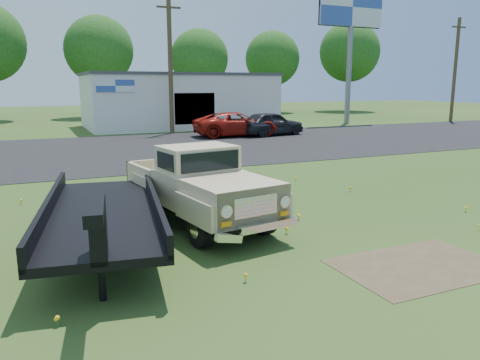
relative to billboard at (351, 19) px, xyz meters
name	(u,v)px	position (x,y,z in m)	size (l,w,h in m)	color
ground	(271,231)	(-20.00, -24.04, -8.54)	(140.00, 140.00, 0.00)	#274917
asphalt_lot	(135,149)	(-20.00, -9.04, -8.54)	(90.00, 14.00, 0.02)	black
dirt_patch_a	(419,266)	(-18.50, -27.04, -8.54)	(3.00, 2.00, 0.01)	brown
dirt_patch_b	(148,205)	(-22.00, -20.54, -8.54)	(2.20, 1.60, 0.01)	brown
commercial_building	(178,100)	(-14.00, 2.95, -6.44)	(14.20, 8.20, 4.15)	silver
billboard	(351,19)	(0.00, 0.00, 0.00)	(6.10, 0.45, 11.05)	slate
utility_pole_mid	(170,64)	(-16.00, -2.04, -3.93)	(1.60, 0.30, 9.00)	#43331F
utility_pole_east	(455,69)	(10.00, -2.04, -3.93)	(1.60, 0.30, 9.00)	#43331F
treeline_d	(99,50)	(-18.00, 16.46, -1.92)	(6.72, 6.72, 10.00)	#3D261B
treeline_e	(199,58)	(-8.00, 14.96, -2.55)	(6.08, 6.08, 9.04)	#3D261B
treeline_f	(272,59)	(2.00, 17.46, -2.24)	(6.40, 6.40, 9.52)	#3D261B
treeline_g	(350,52)	(12.00, 15.96, -1.29)	(7.36, 7.36, 10.95)	#3D261B
vintage_pickup_truck	(198,184)	(-21.28, -22.73, -7.60)	(2.02, 5.19, 1.88)	tan
flatbed_trailer	(103,207)	(-23.62, -23.69, -7.67)	(2.13, 6.39, 1.74)	black
red_pickup	(237,124)	(-12.70, -5.50, -7.77)	(2.54, 5.52, 1.53)	maroon
dark_sedan	(271,124)	(-10.45, -5.92, -7.76)	(1.83, 4.54, 1.55)	black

